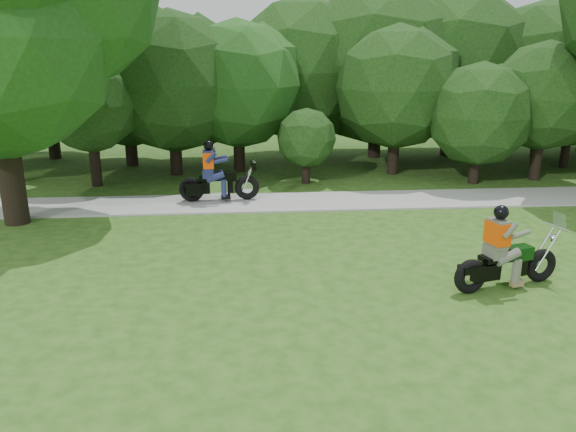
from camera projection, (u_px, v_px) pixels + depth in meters
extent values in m
plane|color=#284D16|center=(462.00, 313.00, 10.59)|extent=(100.00, 100.00, 0.00)
cube|color=#9F9F9A|center=(369.00, 200.00, 18.21)|extent=(60.00, 2.20, 0.06)
cylinder|color=black|center=(306.00, 170.00, 20.48)|extent=(0.31, 0.31, 0.96)
sphere|color=#0F3410|center=(306.00, 138.00, 20.13)|extent=(2.16, 2.16, 2.16)
cylinder|color=black|center=(131.00, 144.00, 23.47)|extent=(0.49, 0.49, 1.80)
sphere|color=#0F3410|center=(125.00, 75.00, 22.65)|extent=(5.90, 5.90, 5.90)
cylinder|color=black|center=(176.00, 152.00, 21.76)|extent=(0.47, 0.47, 1.80)
sphere|color=#0F3410|center=(172.00, 82.00, 21.00)|extent=(5.31, 5.31, 5.31)
cylinder|color=black|center=(53.00, 138.00, 24.91)|extent=(0.50, 0.50, 1.80)
sphere|color=#0F3410|center=(45.00, 72.00, 24.08)|extent=(6.09, 6.09, 6.09)
cylinder|color=black|center=(447.00, 136.00, 25.62)|extent=(0.54, 0.54, 1.80)
sphere|color=#0F3410|center=(453.00, 65.00, 24.71)|extent=(6.83, 6.83, 6.83)
cylinder|color=black|center=(7.00, 164.00, 20.35)|extent=(0.32, 0.32, 1.43)
sphere|color=#0F3410|center=(0.00, 123.00, 19.92)|extent=(2.43, 2.43, 2.43)
cylinder|color=black|center=(475.00, 166.00, 20.45)|extent=(0.39, 0.39, 1.29)
sphere|color=#0F3410|center=(480.00, 115.00, 19.91)|extent=(3.71, 3.71, 3.71)
cylinder|color=black|center=(95.00, 161.00, 19.99)|extent=(0.37, 0.37, 1.80)
sphere|color=#0F3410|center=(89.00, 103.00, 19.41)|extent=(3.46, 3.46, 3.46)
cylinder|color=black|center=(239.00, 149.00, 22.33)|extent=(0.45, 0.45, 1.80)
sphere|color=#234B15|center=(237.00, 85.00, 21.60)|extent=(4.94, 4.94, 4.94)
cylinder|color=black|center=(209.00, 144.00, 24.01)|extent=(0.44, 0.44, 1.62)
sphere|color=#0F3410|center=(207.00, 88.00, 23.33)|extent=(4.73, 4.73, 4.73)
cylinder|color=black|center=(536.00, 156.00, 20.92)|extent=(0.40, 0.40, 1.80)
sphere|color=#0F3410|center=(544.00, 96.00, 20.29)|extent=(3.96, 3.96, 3.96)
cylinder|color=black|center=(538.00, 137.00, 25.25)|extent=(0.51, 0.51, 1.80)
sphere|color=#0F3410|center=(546.00, 71.00, 24.41)|extent=(6.13, 6.13, 6.13)
cylinder|color=black|center=(565.00, 151.00, 23.13)|extent=(0.34, 0.34, 1.37)
sphere|color=#234B15|center=(571.00, 111.00, 22.66)|extent=(2.87, 2.87, 2.87)
cylinder|color=black|center=(302.00, 138.00, 25.09)|extent=(0.51, 0.51, 1.80)
sphere|color=#0F3410|center=(302.00, 70.00, 24.24)|extent=(6.26, 6.26, 6.26)
cylinder|color=black|center=(375.00, 137.00, 25.25)|extent=(0.56, 0.56, 1.80)
sphere|color=#0F3410|center=(378.00, 63.00, 24.32)|extent=(7.12, 7.12, 7.12)
cylinder|color=black|center=(393.00, 151.00, 21.91)|extent=(0.43, 0.43, 1.80)
sphere|color=#0F3410|center=(397.00, 88.00, 21.20)|extent=(4.70, 4.70, 4.70)
cylinder|color=black|center=(7.00, 150.00, 15.36)|extent=(0.68, 0.68, 4.20)
torus|color=black|center=(470.00, 276.00, 11.33)|extent=(0.76, 0.39, 0.74)
torus|color=black|center=(541.00, 265.00, 11.90)|extent=(0.76, 0.39, 0.74)
cube|color=black|center=(498.00, 270.00, 11.53)|extent=(1.31, 0.57, 0.34)
cube|color=silver|center=(505.00, 269.00, 11.59)|extent=(0.58, 0.47, 0.42)
cube|color=black|center=(518.00, 253.00, 11.59)|extent=(0.61, 0.44, 0.27)
cube|color=black|center=(494.00, 258.00, 11.41)|extent=(0.61, 0.46, 0.11)
cylinder|color=silver|center=(545.00, 249.00, 11.81)|extent=(0.56, 0.19, 0.87)
cylinder|color=silver|center=(557.00, 227.00, 11.76)|extent=(0.21, 0.66, 0.04)
cube|color=#505343|center=(495.00, 251.00, 11.36)|extent=(0.41, 0.47, 0.25)
cube|color=#505343|center=(498.00, 234.00, 11.26)|extent=(0.38, 0.50, 0.59)
cube|color=#FF4905|center=(498.00, 233.00, 11.25)|extent=(0.42, 0.55, 0.46)
sphere|color=black|center=(501.00, 212.00, 11.14)|extent=(0.29, 0.29, 0.29)
torus|color=black|center=(192.00, 190.00, 17.83)|extent=(0.81, 0.29, 0.80)
torus|color=black|center=(247.00, 187.00, 18.09)|extent=(0.81, 0.29, 0.80)
cube|color=black|center=(213.00, 187.00, 17.91)|extent=(1.29, 0.37, 0.36)
cube|color=silver|center=(218.00, 187.00, 17.94)|extent=(0.57, 0.43, 0.46)
cube|color=black|center=(227.00, 176.00, 17.88)|extent=(0.62, 0.39, 0.30)
cube|color=black|center=(208.00, 178.00, 17.80)|extent=(0.62, 0.41, 0.11)
cylinder|color=silver|center=(248.00, 175.00, 17.98)|extent=(0.45, 0.08, 1.02)
cylinder|color=silver|center=(254.00, 160.00, 17.87)|extent=(0.10, 0.73, 0.04)
cube|color=black|center=(193.00, 190.00, 17.58)|extent=(0.49, 0.17, 0.39)
cube|color=black|center=(193.00, 186.00, 18.06)|extent=(0.49, 0.17, 0.39)
cube|color=#1B2549|center=(208.00, 173.00, 17.76)|extent=(0.37, 0.46, 0.27)
cube|color=#1B2549|center=(208.00, 160.00, 17.64)|extent=(0.33, 0.50, 0.64)
cube|color=#FF4905|center=(208.00, 160.00, 17.64)|extent=(0.37, 0.55, 0.50)
sphere|color=black|center=(209.00, 145.00, 17.51)|extent=(0.32, 0.32, 0.32)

